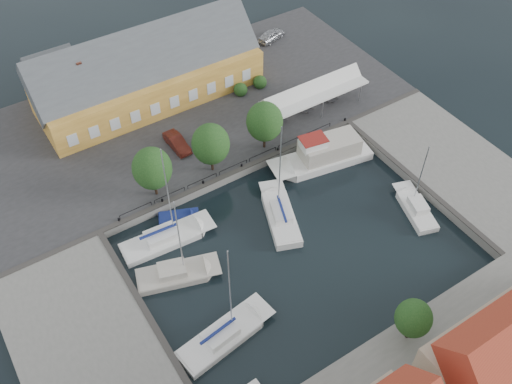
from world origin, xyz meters
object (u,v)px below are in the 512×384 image
tent_canopy (315,93)px  west_boat_b (176,275)px  car_red (177,143)px  center_sailboat (280,216)px  west_boat_a (166,239)px  car_silver (271,35)px  east_boat_c (415,209)px  launch_nw (178,218)px  west_boat_d (224,337)px  trawler (324,156)px  warehouse (142,75)px

tent_canopy → west_boat_b: west_boat_b is taller
car_red → center_sailboat: bearing=-75.5°
tent_canopy → west_boat_b: bearing=-153.9°
west_boat_a → west_boat_b: size_ratio=1.15×
car_silver → car_red: car_silver is taller
car_silver → east_boat_c: east_boat_c is taller
car_silver → east_boat_c: bearing=155.8°
car_red → center_sailboat: size_ratio=0.36×
east_boat_c → car_silver: bearing=82.3°
tent_canopy → west_boat_a: bearing=-161.8°
center_sailboat → launch_nw: 10.91m
west_boat_a → west_boat_d: bearing=-92.6°
center_sailboat → car_red: bearing=106.7°
car_red → launch_nw: 10.38m
trawler → east_boat_c: (3.69, -11.43, -0.76)m
warehouse → trawler: 25.06m
center_sailboat → west_boat_b: center_sailboat is taller
warehouse → trawler: size_ratio=2.24×
center_sailboat → trawler: size_ratio=0.99×
tent_canopy → car_silver: bearing=74.5°
center_sailboat → trawler: center_sailboat is taller
tent_canopy → launch_nw: tent_canopy is taller
tent_canopy → west_boat_d: size_ratio=1.10×
east_boat_c → west_boat_b: size_ratio=0.83×
center_sailboat → west_boat_b: 12.79m
car_red → east_boat_c: bearing=-53.8°
east_boat_c → launch_nw: (-22.09, 12.83, -0.17)m
west_boat_a → launch_nw: 3.20m
trawler → west_boat_b: west_boat_b is taller
warehouse → west_boat_b: 28.43m
car_red → trawler: (13.68, -10.49, -0.72)m
west_boat_d → trawler: bearing=32.1°
car_red → east_boat_c: east_boat_c is taller
tent_canopy → trawler: (-3.96, -7.51, -2.67)m
car_red → west_boat_a: bearing=-125.0°
car_red → center_sailboat: 15.65m
warehouse → launch_nw: bearing=-106.1°
tent_canopy → west_boat_d: 33.10m
center_sailboat → west_boat_d: west_boat_d is taller
east_boat_c → west_boat_b: 26.41m
west_boat_d → launch_nw: 15.14m
east_boat_c → west_boat_b: west_boat_b is taller
center_sailboat → launch_nw: (-9.21, 5.84, -0.27)m
west_boat_a → west_boat_b: 4.65m
west_boat_a → launch_nw: bearing=39.7°
trawler → warehouse: bearing=120.6°
west_boat_b → west_boat_a: bearing=76.3°
center_sailboat → warehouse: bearing=97.6°
tent_canopy → west_boat_d: bearing=-140.5°
trawler → east_boat_c: bearing=-72.1°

